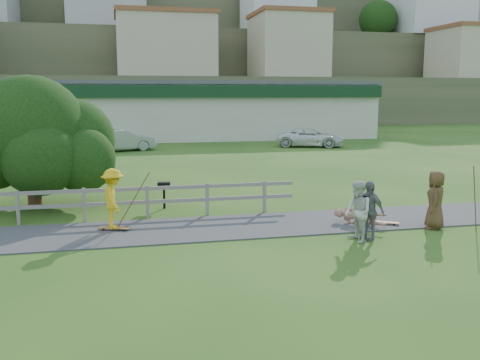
{
  "coord_description": "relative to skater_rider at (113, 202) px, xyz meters",
  "views": [
    {
      "loc": [
        -2.9,
        -14.17,
        4.11
      ],
      "look_at": [
        0.83,
        2.0,
        1.39
      ],
      "focal_mm": 40.0,
      "sensor_mm": 36.0,
      "label": 1
    }
  ],
  "objects": [
    {
      "name": "bbq",
      "position": [
        1.75,
        2.86,
        -0.42
      ],
      "size": [
        0.48,
        0.39,
        0.96
      ],
      "primitive_type": null,
      "rotation": [
        0.0,
        0.0,
        -0.13
      ],
      "color": "black",
      "rests_on": "ground"
    },
    {
      "name": "car_white",
      "position": [
        14.56,
        22.55,
        -0.2
      ],
      "size": [
        5.53,
        4.01,
        1.4
      ],
      "primitive_type": "imported",
      "rotation": [
        0.0,
        0.0,
        1.19
      ],
      "color": "white",
      "rests_on": "ground"
    },
    {
      "name": "pole_spec_right",
      "position": [
        10.42,
        -2.49,
        0.1
      ],
      "size": [
        0.03,
        0.03,
        2.01
      ],
      "primitive_type": "cylinder",
      "color": "brown",
      "rests_on": "ground"
    },
    {
      "name": "pole_rider",
      "position": [
        0.6,
        0.4,
        0.09
      ],
      "size": [
        0.03,
        0.03,
        1.97
      ],
      "primitive_type": "cylinder",
      "color": "brown",
      "rests_on": "ground"
    },
    {
      "name": "skater_fallen",
      "position": [
        7.45,
        -1.04,
        -0.6
      ],
      "size": [
        1.55,
        1.35,
        0.61
      ],
      "primitive_type": "imported",
      "rotation": [
        0.0,
        0.0,
        0.68
      ],
      "color": "#AF7861",
      "rests_on": "ground"
    },
    {
      "name": "car_silver",
      "position": [
        0.48,
        22.7,
        -0.13
      ],
      "size": [
        4.92,
        2.99,
        1.53
      ],
      "primitive_type": "imported",
      "rotation": [
        0.0,
        0.0,
        1.89
      ],
      "color": "#9FA3A7",
      "rests_on": "ground"
    },
    {
      "name": "tree",
      "position": [
        -2.8,
        4.17,
        0.81
      ],
      "size": [
        6.4,
        6.4,
        3.41
      ],
      "primitive_type": null,
      "color": "black",
      "rests_on": "ground"
    },
    {
      "name": "pole_spec_left",
      "position": [
        9.03,
        -2.39,
        -0.06
      ],
      "size": [
        0.03,
        0.03,
        1.67
      ],
      "primitive_type": "cylinder",
      "color": "brown",
      "rests_on": "ground"
    },
    {
      "name": "ground",
      "position": [
        3.08,
        -1.83,
        -0.9
      ],
      "size": [
        260.0,
        260.0,
        0.0
      ],
      "primitive_type": "plane",
      "color": "#254F16",
      "rests_on": "ground"
    },
    {
      "name": "strip_mall",
      "position": [
        7.08,
        33.11,
        1.68
      ],
      "size": [
        32.5,
        10.75,
        5.1
      ],
      "color": "beige",
      "rests_on": "ground"
    },
    {
      "name": "spectator_c",
      "position": [
        9.53,
        -1.85,
        -0.01
      ],
      "size": [
        0.95,
        1.04,
        1.78
      ],
      "primitive_type": "imported",
      "rotation": [
        0.0,
        0.0,
        4.14
      ],
      "color": "brown",
      "rests_on": "ground"
    },
    {
      "name": "hillside",
      "position": [
        3.08,
        89.48,
        13.51
      ],
      "size": [
        220.0,
        67.0,
        47.5
      ],
      "color": "#434E2E",
      "rests_on": "ground"
    },
    {
      "name": "helmet",
      "position": [
        8.05,
        -0.69,
        -0.76
      ],
      "size": [
        0.27,
        0.27,
        0.27
      ],
      "primitive_type": "sphere",
      "color": "#B0280B",
      "rests_on": "ground"
    },
    {
      "name": "spectator_b",
      "position": [
        7.02,
        -2.5,
        -0.06
      ],
      "size": [
        0.82,
        1.06,
        1.67
      ],
      "primitive_type": "imported",
      "rotation": [
        0.0,
        0.0,
        5.2
      ],
      "color": "slate",
      "rests_on": "ground"
    },
    {
      "name": "skater_rider",
      "position": [
        0.0,
        0.0,
        0.0
      ],
      "size": [
        0.81,
        1.24,
        1.8
      ],
      "primitive_type": "imported",
      "rotation": [
        0.0,
        0.0,
        1.69
      ],
      "color": "yellow",
      "rests_on": "ground"
    },
    {
      "name": "longboard_rider",
      "position": [
        0.0,
        0.0,
        -0.85
      ],
      "size": [
        0.97,
        0.53,
        0.1
      ],
      "primitive_type": null,
      "rotation": [
        0.0,
        0.0,
        -0.33
      ],
      "color": "olive",
      "rests_on": "ground"
    },
    {
      "name": "spectator_a",
      "position": [
        6.6,
        -2.68,
        -0.04
      ],
      "size": [
        0.69,
        0.87,
        1.71
      ],
      "primitive_type": "imported",
      "rotation": [
        0.0,
        0.0,
        4.77
      ],
      "color": "silver",
      "rests_on": "ground"
    },
    {
      "name": "longboard_fallen",
      "position": [
        8.25,
        -1.14,
        -0.85
      ],
      "size": [
        0.86,
        0.65,
        0.1
      ],
      "primitive_type": null,
      "rotation": [
        0.0,
        0.0,
        -0.56
      ],
      "color": "olive",
      "rests_on": "ground"
    },
    {
      "name": "path",
      "position": [
        3.08,
        -0.33,
        -0.88
      ],
      "size": [
        34.0,
        3.0,
        0.04
      ],
      "primitive_type": "cube",
      "color": "#38383A",
      "rests_on": "ground"
    },
    {
      "name": "fence",
      "position": [
        -1.54,
        1.47,
        -0.18
      ],
      "size": [
        15.05,
        0.1,
        1.1
      ],
      "color": "slate",
      "rests_on": "ground"
    }
  ]
}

